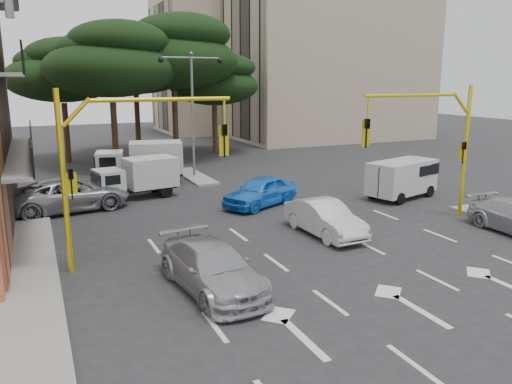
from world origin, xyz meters
TOP-DOWN VIEW (x-y plane):
  - ground at (0.00, 0.00)m, footprint 120.00×120.00m
  - median_strip at (0.00, 16.00)m, footprint 1.40×6.00m
  - apartment_beige_near at (19.95, 32.00)m, footprint 20.20×12.15m
  - apartment_beige_far at (12.95, 44.00)m, footprint 16.20×12.15m
  - pine_left_near at (-3.94, 21.96)m, footprint 9.15×9.15m
  - pine_center at (1.06, 23.96)m, footprint 9.98×9.98m
  - pine_left_far at (-6.94, 25.96)m, footprint 8.32×8.32m
  - pine_right at (5.06, 25.96)m, footprint 7.49×7.49m
  - pine_back at (-0.94, 28.96)m, footprint 9.15×9.15m
  - signal_mast_right at (6.80, 1.99)m, footprint 5.79×0.37m
  - signal_mast_left at (-6.80, 1.99)m, footprint 5.79×0.37m
  - street_lamp_center at (0.00, 16.00)m, footprint 4.16×0.36m
  - car_white_hatch at (1.25, 2.08)m, footprint 1.66×4.33m
  - car_blue_compact at (0.84, 7.51)m, footprint 4.72×3.53m
  - car_silver_wagon at (-4.77, -1.25)m, footprint 2.48×5.07m
  - car_silver_cross_a at (-8.00, 10.45)m, footprint 5.97×3.44m
  - van_white at (8.50, 6.00)m, footprint 4.46×2.92m
  - box_truck_a at (-4.50, 11.74)m, footprint 4.61×2.58m
  - box_truck_b at (-3.52, 15.50)m, footprint 5.50×3.16m

SIDE VIEW (x-z plane):
  - ground at x=0.00m, z-range 0.00..0.00m
  - median_strip at x=0.00m, z-range 0.00..0.15m
  - car_white_hatch at x=1.25m, z-range 0.00..1.41m
  - car_silver_wagon at x=-4.77m, z-range 0.00..1.42m
  - car_blue_compact at x=0.84m, z-range 0.00..1.50m
  - car_silver_cross_a at x=-8.00m, z-range 0.00..1.57m
  - van_white at x=8.50m, z-range 0.00..2.05m
  - box_truck_a at x=-4.50m, z-range 0.00..2.14m
  - box_truck_b at x=-3.52m, z-range 0.00..2.55m
  - signal_mast_right at x=6.80m, z-range 0.88..6.88m
  - signal_mast_left at x=-6.80m, z-range 0.88..6.88m
  - street_lamp_center at x=0.00m, z-range 1.54..9.31m
  - pine_right at x=5.06m, z-range 2.03..10.40m
  - pine_left_far at x=-6.94m, z-range 2.26..11.56m
  - pine_left_near at x=-3.94m, z-range 2.49..12.72m
  - pine_back at x=-0.94m, z-range 2.49..12.72m
  - pine_center at x=1.06m, z-range 2.72..13.88m
  - apartment_beige_far at x=12.95m, z-range 0.00..16.70m
  - apartment_beige_near at x=19.95m, z-range 0.00..18.70m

